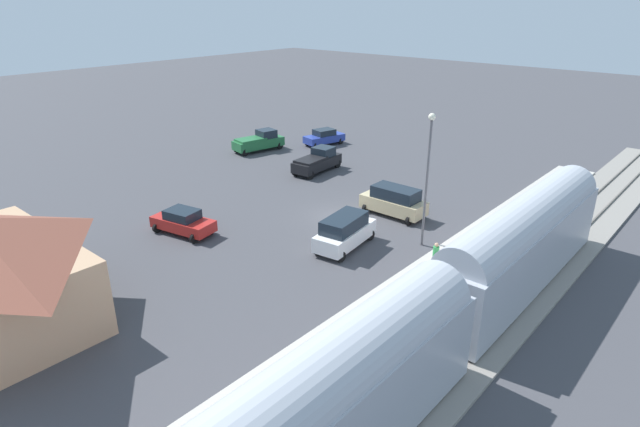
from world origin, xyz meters
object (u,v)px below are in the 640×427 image
Objects in this scene: pickup_black at (318,161)px; pickup_green at (259,141)px; suv_tan at (394,201)px; light_pole_near_platform at (428,166)px; pedestrian_on_platform at (436,254)px; passenger_train at (313,418)px; sedan_red at (183,222)px; sedan_blue at (324,137)px; suv_white at (345,231)px.

pickup_black is 9.48m from pickup_green.
suv_tan is 0.56× the size of light_pole_near_platform.
suv_tan reaches higher than pickup_black.
light_pole_near_platform is at bearing -48.43° from pedestrian_on_platform.
passenger_train is 22.27m from sedan_red.
suv_tan is (-17.10, 12.01, 0.27)m from sedan_blue.
pickup_black is 0.98× the size of pickup_green.
pickup_black is (22.38, -25.79, -1.83)m from passenger_train.
sedan_blue is (28.15, -33.47, -1.98)m from passenger_train.
passenger_train is 18.17m from suv_white.
suv_tan is (-20.72, 5.66, 0.12)m from pickup_green.
pickup_black is 1.09× the size of suv_white.
sedan_red is at bearing 53.29° from suv_tan.
sedan_red is (15.95, 6.28, -0.40)m from pedestrian_on_platform.
pickup_green is at bearing -57.05° from sedan_red.
pickup_green is 24.66m from suv_white.
suv_white is (6.20, 0.72, -0.13)m from pedestrian_on_platform.
suv_tan is (11.05, -21.46, -1.71)m from passenger_train.
pickup_green is at bearing -30.02° from suv_white.
passenger_train is at bearing 155.42° from sedan_red.
pickup_black is at bearing -49.04° from passenger_train.
pickup_black is at bearing -29.52° from pedestrian_on_platform.
suv_tan is at bearing -84.62° from suv_white.
passenger_train is at bearing 117.25° from suv_tan.
suv_white reaches higher than pickup_black.
pickup_green reaches higher than sedan_blue.
light_pole_near_platform reaches higher than pickup_green.
pickup_green is at bearing -15.29° from suv_tan.
sedan_blue is 25.52m from sedan_red.
pedestrian_on_platform is 9.06m from suv_tan.
light_pole_near_platform is (6.80, -18.41, 2.55)m from passenger_train.
light_pole_near_platform is (-3.62, -3.62, 4.26)m from suv_white.
passenger_train reaches higher than sedan_red.
passenger_train is at bearing 125.17° from suv_white.
suv_tan and suv_white have the same top height.
pickup_black is at bearing -25.34° from light_pole_near_platform.
passenger_train reaches higher than suv_white.
suv_white is 1.07× the size of sedan_red.
pickup_black reaches higher than pedestrian_on_platform.
pickup_black is 1.13× the size of suv_tan.
sedan_red is (-2.21, 16.56, -0.15)m from pickup_black.
suv_tan is 0.96× the size of suv_white.
suv_white is at bearing 133.51° from sedan_blue.
light_pole_near_platform is at bearing 144.81° from sedan_blue.
passenger_train is 10.69× the size of sedan_red.
passenger_train is 29.84× the size of pedestrian_on_platform.
suv_white reaches higher than sedan_red.
suv_white reaches higher than sedan_blue.
light_pole_near_platform reaches higher than pedestrian_on_platform.
sedan_blue is at bearing -46.49° from suv_white.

